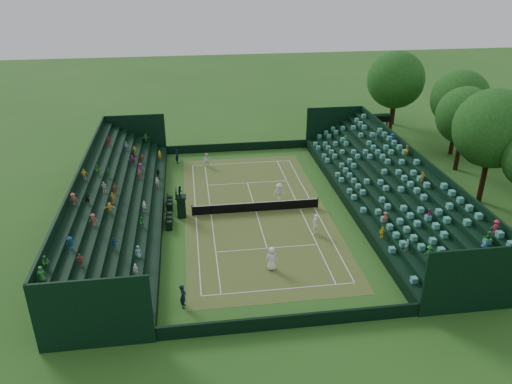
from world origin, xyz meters
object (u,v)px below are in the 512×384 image
player_near_west (272,259)px  player_far_west (207,160)px  player_near_east (315,224)px  player_far_east (279,192)px  umpire_chair (181,204)px  tennis_net (256,207)px

player_near_west → player_far_west: player_near_west is taller
player_near_west → player_near_east: 6.46m
player_far_east → player_far_west: bearing=117.4°
umpire_chair → player_far_east: umpire_chair is taller
tennis_net → player_far_east: (2.55, 2.13, 0.34)m
umpire_chair → player_near_east: bearing=-22.6°
tennis_net → player_far_west: (-3.87, 11.43, 0.26)m
player_near_west → player_near_east: player_near_west is taller
umpire_chair → player_near_west: size_ratio=1.61×
tennis_net → player_near_west: size_ratio=6.21×
tennis_net → player_far_east: 3.34m
tennis_net → player_near_east: size_ratio=6.29×
umpire_chair → player_near_east: size_ratio=1.64×
player_far_west → player_far_east: player_far_east is taller
player_far_west → player_far_east: 11.30m
umpire_chair → player_near_west: 11.40m
player_near_west → player_far_east: 11.76m
player_near_east → player_far_east: bearing=-118.7°
player_near_east → player_far_east: player_near_east is taller
player_near_west → umpire_chair: bearing=-43.0°
tennis_net → player_near_east: bearing=-47.0°
player_far_west → player_far_east: size_ratio=0.91×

